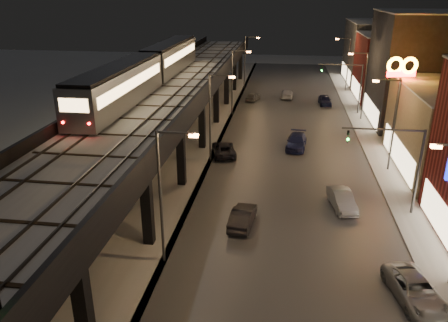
{
  "coord_description": "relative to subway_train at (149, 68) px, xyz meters",
  "views": [
    {
      "loc": [
        6.6,
        -10.45,
        16.69
      ],
      "look_at": [
        2.46,
        18.74,
        5.0
      ],
      "focal_mm": 35.0,
      "sensor_mm": 36.0,
      "label": 1
    }
  ],
  "objects": [
    {
      "name": "car_mid_silver",
      "position": [
        8.92,
        -3.87,
        -7.74
      ],
      "size": [
        3.36,
        5.28,
        1.36
      ],
      "primitive_type": "imported",
      "rotation": [
        0.0,
        0.0,
        3.38
      ],
      "color": "black",
      "rests_on": "ground"
    },
    {
      "name": "sidewalk_right",
      "position": [
        26.0,
        -1.75,
        -8.35
      ],
      "size": [
        4.0,
        120.0,
        0.14
      ],
      "primitive_type": "cube",
      "color": "#9FA1A8",
      "rests_on": "ground"
    },
    {
      "name": "subway_train",
      "position": [
        0.0,
        0.0,
        0.0
      ],
      "size": [
        3.03,
        36.64,
        3.62
      ],
      "color": "gray",
      "rests_on": "viaduct_trackbed"
    },
    {
      "name": "streetlight_right_2",
      "position": [
        25.23,
        -5.75,
        -3.18
      ],
      "size": [
        2.56,
        0.28,
        9.0
      ],
      "color": "#38383A",
      "rests_on": "ground"
    },
    {
      "name": "streetlight_left_2",
      "position": [
        8.07,
        -5.75,
        -3.18
      ],
      "size": [
        2.57,
        0.28,
        9.0
      ],
      "color": "#38383A",
      "rests_on": "ground"
    },
    {
      "name": "streetlight_right_4",
      "position": [
        25.23,
        30.25,
        -3.18
      ],
      "size": [
        2.56,
        0.28,
        9.0
      ],
      "color": "#38383A",
      "rests_on": "ground"
    },
    {
      "name": "car_mid_dark",
      "position": [
        15.43,
        23.55,
        -7.73
      ],
      "size": [
        2.1,
        4.79,
        1.37
      ],
      "primitive_type": "imported",
      "rotation": [
        0.0,
        0.0,
        3.1
      ],
      "color": "silver",
      "rests_on": "ground"
    },
    {
      "name": "viaduct_trackbed",
      "position": [
        2.49,
        -4.78,
        -2.03
      ],
      "size": [
        8.4,
        100.0,
        0.32
      ],
      "color": "#B2B7C1",
      "rests_on": "elevated_viaduct"
    },
    {
      "name": "car_far_white",
      "position": [
        10.1,
        21.04,
        -7.78
      ],
      "size": [
        2.43,
        3.98,
        1.27
      ],
      "primitive_type": "imported",
      "rotation": [
        0.0,
        0.0,
        2.87
      ],
      "color": "slate",
      "rests_on": "ground"
    },
    {
      "name": "elevated_viaduct",
      "position": [
        2.5,
        -4.91,
        -2.8
      ],
      "size": [
        9.0,
        100.0,
        6.3
      ],
      "color": "black",
      "rests_on": "ground"
    },
    {
      "name": "car_near_white",
      "position": [
        12.44,
        -18.44,
        -7.7
      ],
      "size": [
        1.93,
        4.48,
        1.43
      ],
      "primitive_type": "imported",
      "rotation": [
        0.0,
        0.0,
        3.04
      ],
      "color": "black",
      "rests_on": "ground"
    },
    {
      "name": "viaduct_parapet_far",
      "position": [
        -1.85,
        -4.75,
        -1.57
      ],
      "size": [
        0.3,
        100.0,
        1.1
      ],
      "primitive_type": "cube",
      "color": "black",
      "rests_on": "elevated_viaduct"
    },
    {
      "name": "car_onc_silver",
      "position": [
        20.12,
        -14.53,
        -7.7
      ],
      "size": [
        2.24,
        4.53,
        1.43
      ],
      "primitive_type": "imported",
      "rotation": [
        0.0,
        0.0,
        0.17
      ],
      "color": "#8E949E",
      "rests_on": "ground"
    },
    {
      "name": "streetlight_left_3",
      "position": [
        8.07,
        12.25,
        -3.18
      ],
      "size": [
        2.57,
        0.28,
        9.0
      ],
      "color": "#38383A",
      "rests_on": "ground"
    },
    {
      "name": "car_onc_dark",
      "position": [
        23.01,
        -25.54,
        -7.73
      ],
      "size": [
        3.25,
        5.31,
        1.37
      ],
      "primitive_type": "imported",
      "rotation": [
        0.0,
        0.0,
        0.21
      ],
      "color": "gray",
      "rests_on": "ground"
    },
    {
      "name": "under_viaduct_pavement",
      "position": [
        2.5,
        -1.75,
        -8.39
      ],
      "size": [
        11.0,
        120.0,
        0.06
      ],
      "primitive_type": "cube",
      "color": "#9FA1A8",
      "rests_on": "ground"
    },
    {
      "name": "building_e",
      "position": [
        32.49,
        25.25,
        -3.34
      ],
      "size": [
        12.2,
        12.2,
        10.16
      ],
      "color": "maroon",
      "rests_on": "ground"
    },
    {
      "name": "car_onc_red",
      "position": [
        21.21,
        19.79,
        -7.69
      ],
      "size": [
        1.98,
        4.36,
        1.45
      ],
      "primitive_type": "imported",
      "rotation": [
        0.0,
        0.0,
        0.06
      ],
      "color": "#13183B",
      "rests_on": "ground"
    },
    {
      "name": "streetlight_left_4",
      "position": [
        8.07,
        30.25,
        -3.18
      ],
      "size": [
        2.57,
        0.28,
        9.0
      ],
      "color": "#38383A",
      "rests_on": "ground"
    },
    {
      "name": "traffic_light_rig_a",
      "position": [
        24.34,
        -14.75,
        -3.92
      ],
      "size": [
        6.1,
        0.34,
        7.0
      ],
      "color": "#38383A",
      "rests_on": "ground"
    },
    {
      "name": "streetlight_right_3",
      "position": [
        25.23,
        12.25,
        -3.18
      ],
      "size": [
        2.56,
        0.28,
        9.0
      ],
      "color": "#38383A",
      "rests_on": "ground"
    },
    {
      "name": "car_onc_white",
      "position": [
        16.65,
        -0.57,
        -7.68
      ],
      "size": [
        2.54,
        5.25,
        1.47
      ],
      "primitive_type": "imported",
      "rotation": [
        0.0,
        0.0,
        -0.1
      ],
      "color": "#171C49",
      "rests_on": "ground"
    },
    {
      "name": "building_d",
      "position": [
        32.49,
        11.25,
        -1.34
      ],
      "size": [
        12.2,
        13.2,
        14.16
      ],
      "color": "black",
      "rests_on": "ground"
    },
    {
      "name": "streetlight_left_1",
      "position": [
        8.07,
        -23.75,
        -3.18
      ],
      "size": [
        2.57,
        0.28,
        9.0
      ],
      "color": "#38383A",
      "rests_on": "ground"
    },
    {
      "name": "traffic_light_rig_b",
      "position": [
        24.34,
        15.25,
        -3.92
      ],
      "size": [
        6.1,
        0.34,
        7.0
      ],
      "color": "#38383A",
      "rests_on": "ground"
    },
    {
      "name": "road_surface",
      "position": [
        16.0,
        -1.75,
        -8.39
      ],
      "size": [
        17.0,
        120.0,
        0.06
      ],
      "primitive_type": "cube",
      "color": "#46474D",
      "rests_on": "ground"
    },
    {
      "name": "sign_mcdonalds",
      "position": [
        26.5,
        -1.45,
        0.11
      ],
      "size": [
        3.1,
        0.76,
        10.41
      ],
      "color": "#38383A",
      "rests_on": "ground"
    },
    {
      "name": "building_f",
      "position": [
        32.49,
        39.25,
        -2.84
      ],
      "size": [
        12.2,
        16.2,
        11.16
      ],
      "color": "#3C3C3E",
      "rests_on": "ground"
    },
    {
      "name": "viaduct_parapet_streetside",
      "position": [
        6.85,
        -4.75,
        -1.57
      ],
      "size": [
        0.3,
        100.0,
        1.1
      ],
      "primitive_type": "cube",
      "color": "black",
      "rests_on": "elevated_viaduct"
    }
  ]
}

